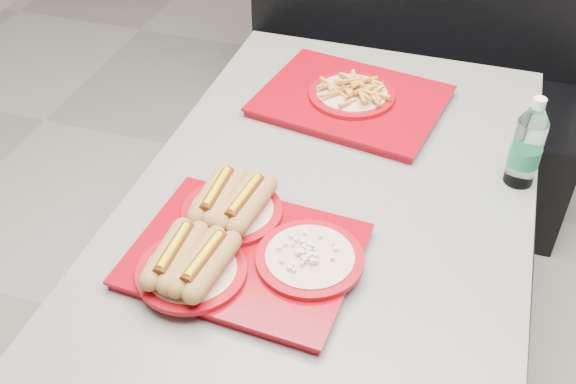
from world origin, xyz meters
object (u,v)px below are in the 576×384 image
(tray_far, at_px, (352,97))
(water_bottle, at_px, (527,147))
(diner_table, at_px, (330,241))
(booth_bench, at_px, (402,85))
(tray_near, at_px, (237,244))

(tray_far, bearing_deg, water_bottle, -23.86)
(diner_table, relative_size, booth_bench, 1.05)
(tray_near, bearing_deg, diner_table, 63.56)
(water_bottle, bearing_deg, tray_near, -141.22)
(booth_bench, height_order, water_bottle, booth_bench)
(tray_near, distance_m, water_bottle, 0.70)
(diner_table, distance_m, water_bottle, 0.51)
(tray_near, height_order, tray_far, tray_near)
(tray_far, bearing_deg, tray_near, -98.01)
(booth_bench, distance_m, tray_far, 0.82)
(water_bottle, bearing_deg, booth_bench, 113.56)
(booth_bench, distance_m, tray_near, 1.42)
(diner_table, bearing_deg, tray_near, -116.44)
(tray_near, bearing_deg, water_bottle, 38.78)
(tray_near, relative_size, tray_far, 0.90)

